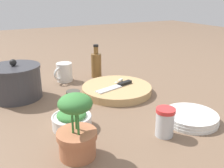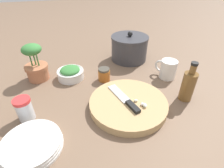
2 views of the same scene
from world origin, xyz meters
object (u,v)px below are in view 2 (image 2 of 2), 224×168
object	(u,v)px
coffee_mug	(168,69)
oil_bottle	(188,85)
herb_bowl	(70,73)
stock_pot	(129,48)
cutting_board	(128,104)
honey_jar	(104,74)
chef_knife	(125,99)
garlic_cloves	(142,104)
spice_jar	(24,109)
plate_stack	(32,144)
potted_herb	(36,65)

from	to	relation	value
coffee_mug	oil_bottle	world-z (taller)	oil_bottle
herb_bowl	stock_pot	xyz separation A→B (m)	(0.35, 0.12, 0.04)
cutting_board	honey_jar	size ratio (longest dim) A/B	4.87
chef_knife	garlic_cloves	bearing A→B (deg)	-54.81
cutting_board	oil_bottle	xyz separation A→B (m)	(0.25, -0.01, 0.05)
garlic_cloves	herb_bowl	size ratio (longest dim) A/B	0.41
chef_knife	spice_jar	xyz separation A→B (m)	(-0.37, 0.03, 0.01)
plate_stack	honey_jar	bearing A→B (deg)	46.18
cutting_board	chef_knife	bearing A→B (deg)	152.53
coffee_mug	potted_herb	distance (m)	0.64
plate_stack	potted_herb	bearing A→B (deg)	90.89
coffee_mug	plate_stack	bearing A→B (deg)	-157.10
plate_stack	chef_knife	bearing A→B (deg)	17.12
coffee_mug	garlic_cloves	bearing A→B (deg)	-138.21
spice_jar	oil_bottle	size ratio (longest dim) A/B	0.53
chef_knife	garlic_cloves	world-z (taller)	same
cutting_board	garlic_cloves	world-z (taller)	garlic_cloves
herb_bowl	oil_bottle	distance (m)	0.54
garlic_cloves	spice_jar	xyz separation A→B (m)	(-0.42, 0.08, 0.01)
honey_jar	coffee_mug	bearing A→B (deg)	-10.71
garlic_cloves	oil_bottle	world-z (taller)	oil_bottle
garlic_cloves	oil_bottle	bearing A→B (deg)	6.58
chef_knife	herb_bowl	distance (m)	0.33
herb_bowl	plate_stack	distance (m)	0.41
chef_knife	spice_jar	size ratio (longest dim) A/B	2.14
spice_jar	herb_bowl	bearing A→B (deg)	53.36
herb_bowl	oil_bottle	world-z (taller)	oil_bottle
cutting_board	plate_stack	size ratio (longest dim) A/B	1.63
potted_herb	garlic_cloves	bearing A→B (deg)	-41.40
chef_knife	honey_jar	xyz separation A→B (m)	(-0.04, 0.21, -0.01)
cutting_board	potted_herb	distance (m)	0.48
coffee_mug	plate_stack	xyz separation A→B (m)	(-0.61, -0.26, -0.03)
plate_stack	herb_bowl	bearing A→B (deg)	68.66
chef_knife	honey_jar	bearing A→B (deg)	84.62
stock_pot	spice_jar	bearing A→B (deg)	-145.56
garlic_cloves	honey_jar	bearing A→B (deg)	109.05
stock_pot	potted_herb	world-z (taller)	potted_herb
cutting_board	honey_jar	world-z (taller)	honey_jar
plate_stack	oil_bottle	size ratio (longest dim) A/B	1.10
plate_stack	potted_herb	distance (m)	0.42
cutting_board	oil_bottle	world-z (taller)	oil_bottle
garlic_cloves	coffee_mug	bearing A→B (deg)	41.79
herb_bowl	garlic_cloves	bearing A→B (deg)	-52.16
garlic_cloves	spice_jar	world-z (taller)	spice_jar
spice_jar	stock_pot	bearing A→B (deg)	34.44
herb_bowl	potted_herb	xyz separation A→B (m)	(-0.15, 0.04, 0.05)
spice_jar	potted_herb	bearing A→B (deg)	85.05
coffee_mug	honey_jar	world-z (taller)	coffee_mug
spice_jar	plate_stack	size ratio (longest dim) A/B	0.48
cutting_board	spice_jar	xyz separation A→B (m)	(-0.38, 0.04, 0.03)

